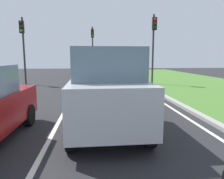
{
  "coord_description": "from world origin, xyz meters",
  "views": [
    {
      "loc": [
        0.41,
        2.68,
        2.03
      ],
      "look_at": [
        0.91,
        8.16,
        1.2
      ],
      "focal_mm": 33.52,
      "sensor_mm": 36.0,
      "label": 1
    }
  ],
  "objects_px": {
    "traffic_light_near_right": "(154,38)",
    "traffic_light_far_median": "(93,43)",
    "traffic_light_overhead_left": "(23,40)",
    "car_suv_ahead": "(106,88)"
  },
  "relations": [
    {
      "from": "traffic_light_near_right",
      "to": "traffic_light_far_median",
      "type": "distance_m",
      "value": 8.97
    },
    {
      "from": "traffic_light_near_right",
      "to": "traffic_light_far_median",
      "type": "relative_size",
      "value": 0.97
    },
    {
      "from": "car_suv_ahead",
      "to": "traffic_light_overhead_left",
      "type": "height_order",
      "value": "traffic_light_overhead_left"
    },
    {
      "from": "car_suv_ahead",
      "to": "traffic_light_near_right",
      "type": "distance_m",
      "value": 10.7
    },
    {
      "from": "traffic_light_near_right",
      "to": "traffic_light_overhead_left",
      "type": "relative_size",
      "value": 1.03
    },
    {
      "from": "traffic_light_overhead_left",
      "to": "car_suv_ahead",
      "type": "bearing_deg",
      "value": -62.55
    },
    {
      "from": "traffic_light_far_median",
      "to": "traffic_light_overhead_left",
      "type": "bearing_deg",
      "value": -128.81
    },
    {
      "from": "traffic_light_overhead_left",
      "to": "traffic_light_far_median",
      "type": "bearing_deg",
      "value": 51.19
    },
    {
      "from": "car_suv_ahead",
      "to": "traffic_light_near_right",
      "type": "relative_size",
      "value": 0.87
    },
    {
      "from": "traffic_light_far_median",
      "to": "traffic_light_near_right",
      "type": "bearing_deg",
      "value": -59.79
    }
  ]
}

